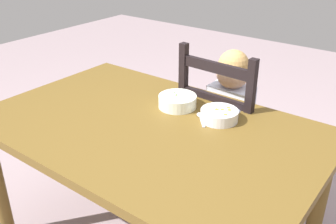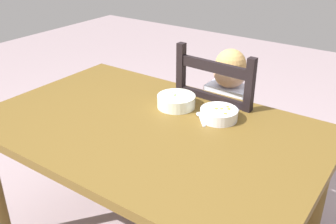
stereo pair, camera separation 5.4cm
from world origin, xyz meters
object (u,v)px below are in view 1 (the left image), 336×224
Objects in this scene: dining_chair at (225,137)px; bowl_of_carrots at (219,115)px; child_figure at (228,110)px; spoon at (201,117)px; dining_table at (149,142)px; bowl_of_peas at (177,101)px.

bowl_of_carrots is at bearing -68.60° from dining_chair.
child_figure reaches higher than spoon.
dining_chair is 8.27× the size of spoon.
spoon is at bearing -159.02° from bowl_of_carrots.
child_figure is at bearing 78.25° from dining_table.
dining_table is 0.33m from bowl_of_carrots.
child_figure is 5.22× the size of bowl_of_peas.
dining_table is 1.51× the size of dining_chair.
bowl_of_peas is 0.23m from bowl_of_carrots.
bowl_of_carrots reaches higher than dining_table.
dining_chair reaches higher than dining_table.
bowl_of_peas is 0.15m from spoon.
child_figure reaches higher than bowl_of_peas.
spoon is at bearing -83.51° from child_figure.
spoon is at bearing -83.12° from dining_chair.
bowl_of_peas reaches higher than spoon.
dining_chair reaches higher than spoon.
bowl_of_peas is at bearing -179.99° from bowl_of_carrots.
bowl_of_carrots is (0.22, 0.22, 0.12)m from dining_table.
dining_chair is (0.10, 0.51, -0.18)m from dining_table.
dining_chair is 5.42× the size of bowl_of_peas.
spoon reaches higher than dining_table.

